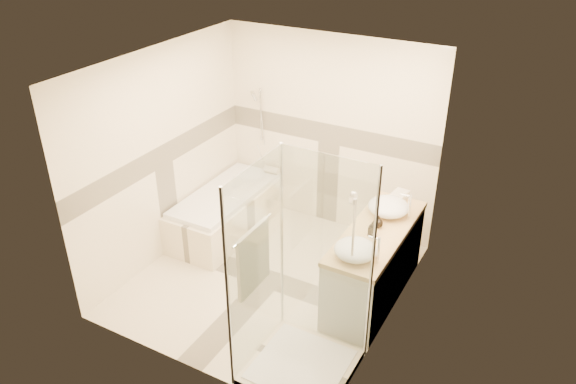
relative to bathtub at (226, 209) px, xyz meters
The scene contains 12 objects.
room 1.57m from the bathtub, 30.53° to the right, with size 2.82×3.02×2.52m.
bathtub is the anchor object (origin of this frame).
vanity 2.18m from the bathtub, ahead, with size 0.58×1.62×0.85m.
shower_enclosure 2.47m from the bathtub, 41.10° to the right, with size 0.96×0.93×2.04m.
vessel_sink_near 2.22m from the bathtub, ahead, with size 0.44×0.44×0.18m, color white.
vessel_sink_far 2.40m from the bathtub, 22.96° to the right, with size 0.41×0.41×0.16m, color white.
faucet_near 2.45m from the bathtub, ahead, with size 0.12×0.03×0.29m.
faucet_far 2.61m from the bathtub, 21.04° to the right, with size 0.12×0.03×0.29m.
amenity_bottle_a 2.27m from the bathtub, 12.37° to the right, with size 0.07×0.07×0.15m, color black.
amenity_bottle_b 2.23m from the bathtub, ahead, with size 0.10×0.10×0.13m, color black.
folded_towels 2.24m from the bathtub, ahead, with size 0.15×0.26×0.08m, color white.
rolled_towel 0.84m from the bathtub, 71.56° to the left, with size 0.09×0.09×0.21m, color white.
Camera 1 is at (2.67, -4.42, 3.96)m, focal length 35.00 mm.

